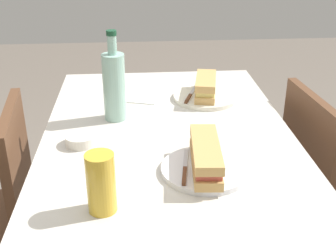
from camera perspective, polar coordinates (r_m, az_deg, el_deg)
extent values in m
cube|color=beige|center=(1.39, 0.00, -1.30)|extent=(1.15, 0.77, 0.03)
cylinder|color=#262628|center=(2.06, 7.91, -4.08)|extent=(0.06, 0.06, 0.74)
cylinder|color=#262628|center=(2.03, -10.33, -4.76)|extent=(0.06, 0.06, 0.74)
cube|color=brown|center=(1.50, -18.74, -5.07)|extent=(0.38, 0.07, 0.40)
cylinder|color=brown|center=(1.89, -16.40, -13.75)|extent=(0.04, 0.04, 0.43)
cube|color=brown|center=(1.59, 17.45, -3.19)|extent=(0.38, 0.06, 0.40)
cylinder|color=brown|center=(1.96, 13.64, -11.93)|extent=(0.04, 0.04, 0.43)
cylinder|color=white|center=(1.17, 4.78, -5.57)|extent=(0.23, 0.23, 0.01)
cube|color=tan|center=(1.16, 4.81, -4.73)|extent=(0.24, 0.09, 0.02)
cube|color=#B74C3D|center=(1.15, 4.85, -3.80)|extent=(0.22, 0.08, 0.02)
cube|color=tan|center=(1.14, 4.89, -2.86)|extent=(0.24, 0.09, 0.02)
cube|color=silver|center=(1.20, 2.29, -4.21)|extent=(0.10, 0.03, 0.00)
cube|color=#59331E|center=(1.12, 2.12, -6.41)|extent=(0.08, 0.02, 0.01)
cylinder|color=silver|center=(1.63, 4.80, 3.72)|extent=(0.23, 0.23, 0.01)
cube|color=tan|center=(1.62, 4.82, 4.37)|extent=(0.20, 0.10, 0.02)
cube|color=#DBC66B|center=(1.62, 4.85, 5.08)|extent=(0.18, 0.09, 0.02)
cube|color=tan|center=(1.61, 4.88, 5.80)|extent=(0.20, 0.10, 0.02)
cube|color=silver|center=(1.67, 3.25, 4.60)|extent=(0.10, 0.04, 0.00)
cube|color=#59331E|center=(1.58, 2.59, 3.54)|extent=(0.08, 0.04, 0.01)
cylinder|color=#99C6B7|center=(1.44, -6.90, 4.94)|extent=(0.07, 0.07, 0.22)
cylinder|color=#99C6B7|center=(1.40, -7.20, 10.29)|extent=(0.03, 0.03, 0.06)
cylinder|color=#19472D|center=(1.39, -7.29, 11.78)|extent=(0.03, 0.03, 0.02)
cylinder|color=gold|center=(1.01, -8.58, -7.25)|extent=(0.07, 0.07, 0.14)
cylinder|color=silver|center=(1.33, -11.12, -1.73)|extent=(0.09, 0.09, 0.03)
cube|color=white|center=(1.65, -3.50, 3.88)|extent=(0.17, 0.17, 0.00)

